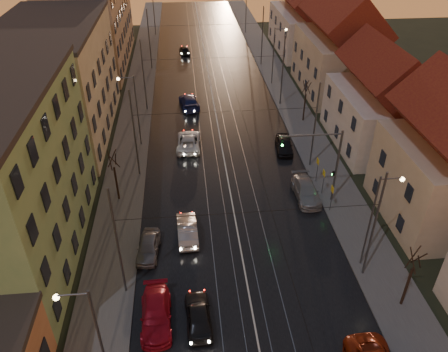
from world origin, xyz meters
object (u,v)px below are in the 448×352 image
object	(u,v)px
street_lamp_2	(134,104)
driving_car_1	(187,230)
parked_right_2	(284,145)
driving_car_2	(189,141)
driving_car_3	(189,102)
street_lamp_0	(92,333)
parked_right_1	(306,191)
street_lamp_1	(376,214)
driving_car_0	(198,315)
traffic_light_mast	(327,158)
driving_car_4	(185,50)
street_lamp_3	(276,51)
parked_left_2	(156,314)
parked_left_3	(148,246)

from	to	relation	value
street_lamp_2	driving_car_1	bearing A→B (deg)	-72.31
parked_right_2	driving_car_2	bearing A→B (deg)	176.85
parked_right_2	driving_car_3	bearing A→B (deg)	135.58
street_lamp_0	parked_right_1	xyz separation A→B (m)	(15.91, 16.75, -4.17)
street_lamp_0	driving_car_2	size ratio (longest dim) A/B	1.50
street_lamp_1	driving_car_0	world-z (taller)	street_lamp_1
traffic_light_mast	parked_right_2	xyz separation A→B (m)	(-1.40, 9.28, -3.87)
street_lamp_2	driving_car_4	xyz separation A→B (m)	(5.77, 30.75, -4.24)
traffic_light_mast	driving_car_3	bearing A→B (deg)	117.80
driving_car_4	parked_right_2	distance (m)	34.91
parked_right_1	street_lamp_3	bearing A→B (deg)	84.72
driving_car_1	street_lamp_0	bearing A→B (deg)	65.67
parked_right_1	parked_right_2	world-z (taller)	parked_right_2
street_lamp_2	driving_car_2	size ratio (longest dim) A/B	1.50
driving_car_1	parked_right_1	distance (m)	11.77
street_lamp_1	parked_left_2	bearing A→B (deg)	-166.38
driving_car_3	parked_right_2	bearing A→B (deg)	121.76
driving_car_3	driving_car_4	xyz separation A→B (m)	(-0.11, 21.46, -0.13)
traffic_light_mast	street_lamp_0	bearing A→B (deg)	-136.90
street_lamp_0	driving_car_3	bearing A→B (deg)	81.05
driving_car_4	parked_right_1	world-z (taller)	parked_right_1
driving_car_1	driving_car_2	xyz separation A→B (m)	(0.55, 14.58, 0.00)
traffic_light_mast	driving_car_1	size ratio (longest dim) A/B	1.61
street_lamp_3	parked_left_2	distance (m)	42.85
street_lamp_2	parked_left_3	distance (m)	17.84
parked_left_2	parked_right_2	bearing A→B (deg)	56.67
driving_car_1	parked_right_2	xyz separation A→B (m)	(10.72, 12.89, -0.01)
street_lamp_1	driving_car_4	world-z (taller)	street_lamp_1
driving_car_0	driving_car_2	bearing A→B (deg)	-92.74
driving_car_2	driving_car_4	bearing A→B (deg)	-86.83
street_lamp_0	parked_left_2	xyz separation A→B (m)	(2.74, 4.25, -4.18)
parked_left_3	driving_car_0	bearing A→B (deg)	-56.98
driving_car_0	parked_left_2	size ratio (longest dim) A/B	0.86
street_lamp_1	driving_car_0	size ratio (longest dim) A/B	1.93
street_lamp_1	driving_car_1	bearing A→B (deg)	161.65
driving_car_1	parked_left_3	world-z (taller)	driving_car_1
parked_right_1	parked_right_2	xyz separation A→B (m)	(-0.21, 8.53, 0.01)
driving_car_0	parked_left_3	bearing A→B (deg)	-65.30
street_lamp_0	parked_right_2	bearing A→B (deg)	58.16
street_lamp_2	parked_left_3	bearing A→B (deg)	-83.59
street_lamp_2	parked_left_3	xyz separation A→B (m)	(1.94, -17.23, -4.21)
traffic_light_mast	driving_car_1	bearing A→B (deg)	-163.42
street_lamp_3	driving_car_1	xyz separation A→B (m)	(-13.23, -31.61, -4.15)
parked_left_2	parked_left_3	bearing A→B (deg)	95.37
street_lamp_1	parked_right_2	xyz separation A→B (m)	(-2.51, 17.28, -4.16)
traffic_light_mast	street_lamp_3	bearing A→B (deg)	87.73
street_lamp_1	driving_car_4	size ratio (longest dim) A/B	2.11
parked_left_2	driving_car_0	bearing A→B (deg)	-8.71
street_lamp_0	driving_car_0	xyz separation A→B (m)	(5.48, 3.92, -4.18)
driving_car_0	driving_car_2	size ratio (longest dim) A/B	0.78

